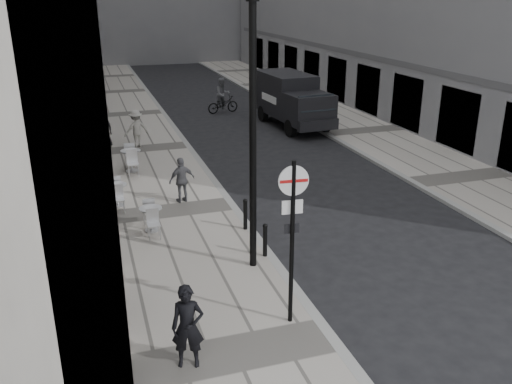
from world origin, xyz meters
TOP-DOWN VIEW (x-y plane):
  - sidewalk at (-2.00, 18.00)m, footprint 4.00×60.00m
  - far_sidewalk at (9.00, 18.00)m, footprint 4.00×60.00m
  - walking_man at (-2.92, 2.63)m, footprint 0.68×0.53m
  - sign_post at (-0.60, 3.40)m, footprint 0.61×0.12m
  - lamppost at (-0.60, 6.03)m, footprint 0.30×0.30m
  - bollard_near at (-0.15, 6.42)m, footprint 0.12×0.12m
  - bollard_far at (-0.15, 8.23)m, footprint 0.12×0.12m
  - panel_van at (5.99, 20.42)m, footprint 2.48×5.83m
  - cyclist at (3.41, 24.75)m, footprint 1.98×1.02m
  - pedestrian_a at (-1.50, 11.00)m, footprint 0.96×0.59m
  - pedestrian_b at (-2.22, 18.29)m, footprint 1.21×0.88m
  - pedestrian_c at (-3.60, 18.64)m, footprint 0.95×0.82m
  - cafe_table_near at (-2.80, 8.95)m, footprint 0.66×1.49m
  - cafe_table_mid at (-2.80, 14.83)m, footprint 0.77×1.74m
  - cafe_table_far at (-3.60, 11.27)m, footprint 0.68×1.53m

SIDE VIEW (x-z plane):
  - sidewalk at x=-2.00m, z-range 0.00..0.12m
  - far_sidewalk at x=9.00m, z-range 0.00..0.12m
  - cafe_table_near at x=-2.80m, z-range 0.13..0.98m
  - bollard_near at x=-0.15m, z-range 0.12..0.99m
  - cafe_table_far at x=-3.60m, z-range 0.13..0.99m
  - bollard_far at x=-0.15m, z-range 0.12..1.01m
  - cafe_table_mid at x=-2.80m, z-range 0.13..1.12m
  - cyclist at x=3.41m, z-range -0.22..1.81m
  - pedestrian_a at x=-1.50m, z-range 0.12..1.65m
  - pedestrian_c at x=-3.60m, z-range 0.12..1.77m
  - walking_man at x=-2.92m, z-range 0.12..1.78m
  - pedestrian_b at x=-2.22m, z-range 0.12..1.80m
  - panel_van at x=5.99m, z-range 0.17..2.85m
  - sign_post at x=-0.60m, z-range 0.62..4.20m
  - lamppost at x=-0.60m, z-range 0.50..7.27m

